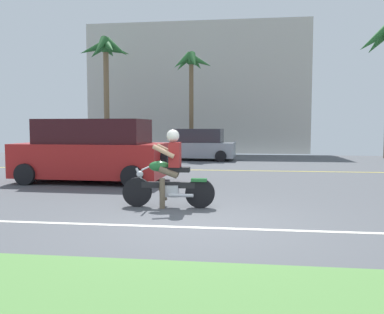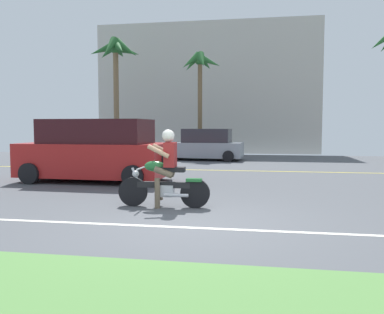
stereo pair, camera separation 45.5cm
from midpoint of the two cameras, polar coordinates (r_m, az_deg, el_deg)
name	(u,v)px [view 2 (the right image)]	position (r m, az deg, el deg)	size (l,w,h in m)	color
ground	(210,196)	(10.18, 3.93, -5.56)	(56.00, 30.00, 0.04)	#4C4F54
lane_line_near	(187,227)	(6.96, 1.16, -9.99)	(50.40, 0.12, 0.01)	silver
lane_line_far	(228,170)	(15.91, 6.02, -1.91)	(50.40, 0.12, 0.01)	yellow
motorcyclist	(164,174)	(8.58, -2.43, -2.50)	(1.99, 0.65, 1.67)	black
suv_nearby	(96,151)	(12.98, -12.56, 0.80)	(4.80, 2.37, 1.96)	#AD1E1E
parked_car_0	(85,146)	(20.68, -14.30, 1.48)	(4.27, 1.87, 1.61)	navy
parked_car_1	(204,146)	(20.86, 2.29, 1.64)	(4.27, 2.12, 1.62)	#8C939E
palm_tree_0	(200,70)	(22.77, 1.73, 12.20)	(2.31, 2.33, 5.88)	brown
palm_tree_1	(116,56)	(24.57, -10.20, 13.91)	(3.13, 3.08, 6.94)	brown
building_far	(209,90)	(28.28, 2.94, 9.45)	(14.64, 4.00, 8.52)	#BCB7AD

